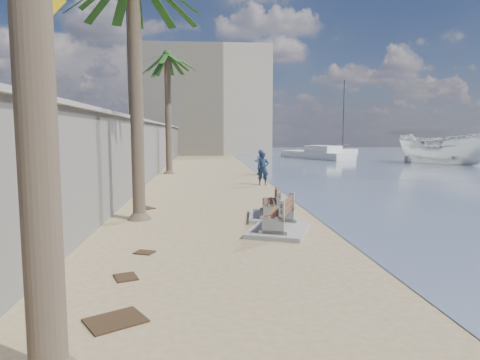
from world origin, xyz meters
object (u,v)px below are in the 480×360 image
bench_near (279,218)px  yacht_near (464,154)px  person_a (263,166)px  person_b (260,161)px  sailboat_west (343,151)px  bench_far (271,207)px  palm_back (167,57)px  yacht_far (316,156)px  boat_cruiser (444,147)px

bench_near → yacht_near: bearing=51.7°
person_a → yacht_near: 37.61m
person_b → bench_near: bearing=98.4°
person_a → sailboat_west: 38.30m
person_a → yacht_near: bearing=49.9°
bench_near → bench_far: (0.09, 2.03, -0.03)m
bench_near → person_a: person_a is taller
palm_back → bench_far: bearing=-74.0°
bench_far → palm_back: (-4.67, 16.31, 7.69)m
palm_back → yacht_near: (33.44, 18.21, -7.73)m
palm_back → person_b: (6.31, -1.26, -7.12)m
bench_far → yacht_far: bearing=72.6°
person_b → sailboat_west: sailboat_west is taller
person_b → sailboat_west: (15.41, 28.88, -0.61)m
palm_back → boat_cruiser: size_ratio=2.35×
palm_back → person_a: size_ratio=4.40×
bench_near → palm_back: size_ratio=0.30×
palm_back → person_b: palm_back is taller
person_b → yacht_near: size_ratio=0.15×
person_a → yacht_near: person_a is taller
yacht_far → sailboat_west: sailboat_west is taller
bench_near → person_b: (1.73, 17.07, 0.54)m
sailboat_west → palm_back: bearing=-128.2°
boat_cruiser → yacht_near: 14.16m
bench_near → boat_cruiser: size_ratio=0.70×
sailboat_west → bench_far: bearing=-111.2°
bench_far → yacht_far: size_ratio=0.24×
bench_far → person_b: person_b is taller
bench_far → yacht_far: (10.30, 32.84, -0.05)m
person_b → bench_far: bearing=97.9°
palm_back → sailboat_west: bearing=51.8°
boat_cruiser → sailboat_west: (-2.78, 20.33, -1.19)m
palm_back → person_a: bearing=-51.5°
person_a → boat_cruiser: 23.73m
person_a → bench_far: bearing=-88.8°
bench_far → person_a: size_ratio=1.12×
boat_cruiser → yacht_near: size_ratio=0.31×
person_a → yacht_near: (27.77, 25.36, -0.69)m
bench_far → yacht_near: bearing=50.2°
person_a → sailboat_west: size_ratio=0.20×
bench_near → person_a: bearing=84.4°
palm_back → boat_cruiser: bearing=16.6°
yacht_near → person_a: bearing=152.5°
bench_far → person_b: 15.15m
boat_cruiser → bench_near: bearing=-162.6°
bench_near → palm_back: bearing=104.0°
person_a → person_b: (0.64, 5.88, -0.07)m
person_b → sailboat_west: size_ratio=0.19×
bench_near → person_b: 17.17m
palm_back → sailboat_west: (21.73, 27.62, -7.73)m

